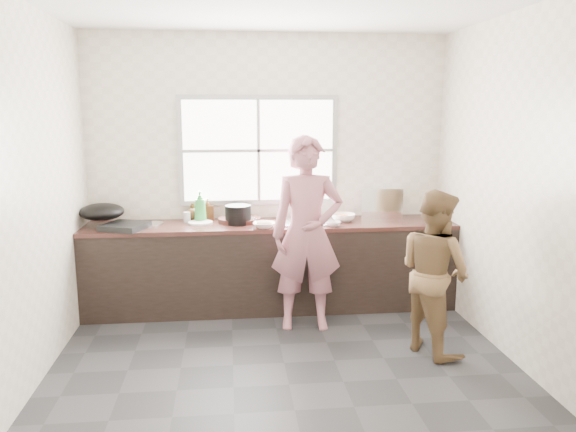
{
  "coord_description": "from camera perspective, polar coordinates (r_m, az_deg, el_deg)",
  "views": [
    {
      "loc": [
        -0.41,
        -4.09,
        1.96
      ],
      "look_at": [
        0.1,
        0.65,
        1.05
      ],
      "focal_mm": 35.0,
      "sensor_mm": 36.0,
      "label": 1
    }
  ],
  "objects": [
    {
      "name": "floor",
      "position": [
        4.55,
        -0.4,
        -14.75
      ],
      "size": [
        3.6,
        3.2,
        0.01
      ],
      "primitive_type": "cube",
      "color": "#2B2B2D",
      "rests_on": "ground"
    },
    {
      "name": "ceiling",
      "position": [
        4.18,
        -0.45,
        21.09
      ],
      "size": [
        3.6,
        3.2,
        0.01
      ],
      "primitive_type": "cube",
      "color": "silver",
      "rests_on": "wall_back"
    },
    {
      "name": "wall_back",
      "position": [
        5.74,
        -2.01,
        4.7
      ],
      "size": [
        3.6,
        0.01,
        2.7
      ],
      "primitive_type": "cube",
      "color": "silver",
      "rests_on": "ground"
    },
    {
      "name": "wall_left",
      "position": [
        4.36,
        -24.74,
        1.79
      ],
      "size": [
        0.01,
        3.2,
        2.7
      ],
      "primitive_type": "cube",
      "color": "beige",
      "rests_on": "ground"
    },
    {
      "name": "wall_right",
      "position": [
        4.69,
        22.13,
        2.54
      ],
      "size": [
        0.01,
        3.2,
        2.7
      ],
      "primitive_type": "cube",
      "color": "beige",
      "rests_on": "ground"
    },
    {
      "name": "wall_front",
      "position": [
        2.59,
        3.1,
        -2.8
      ],
      "size": [
        3.6,
        0.01,
        2.7
      ],
      "primitive_type": "cube",
      "color": "beige",
      "rests_on": "ground"
    },
    {
      "name": "cabinet",
      "position": [
        5.61,
        -1.72,
        -5.23
      ],
      "size": [
        3.6,
        0.62,
        0.82
      ],
      "primitive_type": "cube",
      "color": "black",
      "rests_on": "floor"
    },
    {
      "name": "countertop",
      "position": [
        5.51,
        -1.74,
        -0.93
      ],
      "size": [
        3.6,
        0.64,
        0.04
      ],
      "primitive_type": "cube",
      "color": "#351A15",
      "rests_on": "cabinet"
    },
    {
      "name": "sink",
      "position": [
        5.54,
        1.87,
        -0.6
      ],
      "size": [
        0.55,
        0.45,
        0.02
      ],
      "primitive_type": "cube",
      "color": "silver",
      "rests_on": "countertop"
    },
    {
      "name": "faucet",
      "position": [
        5.71,
        1.6,
        1.22
      ],
      "size": [
        0.02,
        0.02,
        0.3
      ],
      "primitive_type": "cylinder",
      "color": "silver",
      "rests_on": "countertop"
    },
    {
      "name": "window_frame",
      "position": [
        5.7,
        -3.02,
        6.67
      ],
      "size": [
        1.6,
        0.05,
        1.1
      ],
      "primitive_type": "cube",
      "color": "#9EA0A5",
      "rests_on": "wall_back"
    },
    {
      "name": "window_glazing",
      "position": [
        5.68,
        -3.01,
        6.65
      ],
      "size": [
        1.5,
        0.01,
        1.0
      ],
      "primitive_type": "cube",
      "color": "white",
      "rests_on": "window_frame"
    },
    {
      "name": "woman",
      "position": [
        5.01,
        1.93,
        -2.44
      ],
      "size": [
        0.62,
        0.43,
        1.62
      ],
      "primitive_type": "imported",
      "rotation": [
        0.0,
        0.0,
        -0.06
      ],
      "color": "#B26B77",
      "rests_on": "floor"
    },
    {
      "name": "person_side",
      "position": [
        4.7,
        14.65,
        -5.49
      ],
      "size": [
        0.72,
        0.8,
        1.34
      ],
      "primitive_type": "imported",
      "rotation": [
        0.0,
        0.0,
        1.97
      ],
      "color": "brown",
      "rests_on": "floor"
    },
    {
      "name": "cutting_board",
      "position": [
        5.58,
        -4.96,
        -0.38
      ],
      "size": [
        0.52,
        0.52,
        0.04
      ],
      "primitive_type": "cylinder",
      "rotation": [
        0.0,
        0.0,
        0.29
      ],
      "color": "#331814",
      "rests_on": "countertop"
    },
    {
      "name": "cleaver",
      "position": [
        5.5,
        -4.44,
        -0.3
      ],
      "size": [
        0.24,
        0.17,
        0.01
      ],
      "primitive_type": "cube",
      "rotation": [
        0.0,
        0.0,
        0.35
      ],
      "color": "#AEB2B5",
      "rests_on": "cutting_board"
    },
    {
      "name": "bowl_mince",
      "position": [
        5.29,
        -2.44,
        -0.92
      ],
      "size": [
        0.23,
        0.23,
        0.05
      ],
      "primitive_type": "imported",
      "rotation": [
        0.0,
        0.0,
        -0.11
      ],
      "color": "white",
      "rests_on": "countertop"
    },
    {
      "name": "bowl_crabs",
      "position": [
        5.62,
        5.63,
        -0.23
      ],
      "size": [
        0.25,
        0.25,
        0.06
      ],
      "primitive_type": "imported",
      "rotation": [
        0.0,
        0.0,
        -0.39
      ],
      "color": "white",
      "rests_on": "countertop"
    },
    {
      "name": "bowl_held",
      "position": [
        5.37,
        4.6,
        -0.74
      ],
      "size": [
        0.21,
        0.21,
        0.06
      ],
      "primitive_type": "imported",
      "rotation": [
        0.0,
        0.0,
        0.18
      ],
      "color": "silver",
      "rests_on": "countertop"
    },
    {
      "name": "black_pot",
      "position": [
        5.47,
        -5.09,
        0.14
      ],
      "size": [
        0.33,
        0.33,
        0.18
      ],
      "primitive_type": "cylinder",
      "rotation": [
        0.0,
        0.0,
        -0.4
      ],
      "color": "black",
      "rests_on": "countertop"
    },
    {
      "name": "plate_food",
      "position": [
        5.54,
        -8.89,
        -0.67
      ],
      "size": [
        0.26,
        0.26,
        0.02
      ],
      "primitive_type": "cylinder",
      "rotation": [
        0.0,
        0.0,
        -0.1
      ],
      "color": "white",
      "rests_on": "countertop"
    },
    {
      "name": "bottle_green",
      "position": [
        5.61,
        -8.92,
        0.99
      ],
      "size": [
        0.14,
        0.14,
        0.31
      ],
      "primitive_type": "imported",
      "rotation": [
        0.0,
        0.0,
        0.2
      ],
      "color": "#2E8D3A",
      "rests_on": "countertop"
    },
    {
      "name": "bottle_brown_tall",
      "position": [
        5.7,
        -8.18,
        0.62
      ],
      "size": [
        0.12,
        0.12,
        0.2
      ],
      "primitive_type": "imported",
      "rotation": [
        0.0,
        0.0,
        0.3
      ],
      "color": "#482712",
      "rests_on": "countertop"
    },
    {
      "name": "bottle_brown_short",
      "position": [
        5.71,
        -9.67,
        0.36
      ],
      "size": [
        0.16,
        0.16,
        0.16
      ],
      "primitive_type": "imported",
      "rotation": [
        0.0,
        0.0,
        0.43
      ],
      "color": "#412710",
      "rests_on": "countertop"
    },
    {
      "name": "glass_jar",
      "position": [
        5.64,
        -10.23,
        -0.11
      ],
      "size": [
        0.09,
        0.09,
        0.1
      ],
      "primitive_type": "cylinder",
      "rotation": [
        0.0,
        0.0,
        0.29
      ],
      "color": "silver",
      "rests_on": "countertop"
    },
    {
      "name": "burner",
      "position": [
        5.44,
        -16.23,
        -1.01
      ],
      "size": [
        0.47,
        0.47,
        0.05
      ],
      "primitive_type": "cube",
      "rotation": [
        0.0,
        0.0,
        -0.37
      ],
      "color": "black",
      "rests_on": "countertop"
    },
    {
      "name": "wok",
      "position": [
        5.62,
        -18.4,
        0.41
      ],
      "size": [
        0.56,
        0.56,
        0.16
      ],
      "primitive_type": "ellipsoid",
      "rotation": [
        0.0,
        0.0,
        0.43
      ],
      "color": "black",
      "rests_on": "burner"
    },
    {
      "name": "dish_rack",
      "position": [
        5.9,
        9.41,
        1.44
      ],
      "size": [
        0.46,
        0.35,
        0.31
      ],
      "primitive_type": "cube",
      "rotation": [
        0.0,
        0.0,
        -0.16
      ],
      "color": "white",
      "rests_on": "countertop"
    },
    {
      "name": "pot_lid_left",
      "position": [
        5.62,
        -13.64,
        -0.73
      ],
      "size": [
        0.28,
        0.28,
        0.01
      ],
      "primitive_type": "cylinder",
      "rotation": [
        0.0,
        0.0,
        0.34
      ],
      "color": "#A7A8AE",
      "rests_on": "countertop"
    },
    {
      "name": "pot_lid_right",
      "position": [
        5.56,
        -14.06,
        -0.86
      ],
      "size": [
        0.33,
        0.33,
        0.01
      ],
      "primitive_type": "cylinder",
      "rotation": [
        0.0,
        0.0,
        0.43
      ],
      "color": "silver",
      "rests_on": "countertop"
    }
  ]
}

